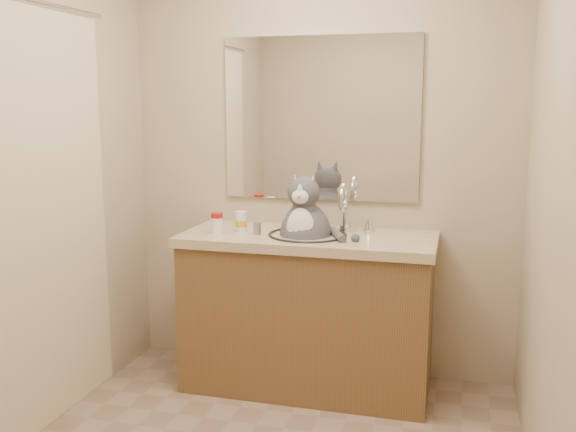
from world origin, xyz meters
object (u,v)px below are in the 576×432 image
object	(u,v)px
pill_bottle_orange	(241,222)
grey_canister	(257,229)
cat	(305,231)
pill_bottle_redcap	(217,223)

from	to	relation	value
pill_bottle_orange	grey_canister	size ratio (longest dim) A/B	1.77
grey_canister	pill_bottle_orange	bearing A→B (deg)	154.52
pill_bottle_orange	grey_canister	distance (m)	0.12
cat	grey_canister	world-z (taller)	cat
pill_bottle_redcap	grey_canister	size ratio (longest dim) A/B	1.80
cat	grey_canister	distance (m)	0.26
pill_bottle_redcap	grey_canister	xyz separation A→B (m)	(0.21, 0.04, -0.03)
pill_bottle_orange	pill_bottle_redcap	bearing A→B (deg)	-139.12
grey_canister	pill_bottle_redcap	bearing A→B (deg)	-169.54
cat	pill_bottle_orange	bearing A→B (deg)	-178.12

